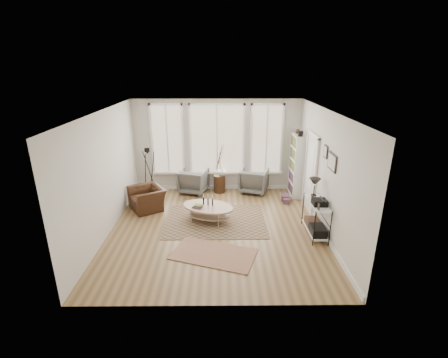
{
  "coord_description": "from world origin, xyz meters",
  "views": [
    {
      "loc": [
        0.13,
        -7.23,
        3.9
      ],
      "look_at": [
        0.2,
        0.6,
        1.1
      ],
      "focal_mm": 26.0,
      "sensor_mm": 36.0,
      "label": 1
    }
  ],
  "objects_px": {
    "side_table": "(219,169)",
    "armchair_left": "(194,181)",
    "accent_chair": "(147,198)",
    "low_shelf": "(316,215)",
    "bookcase": "(297,165)",
    "armchair_right": "(254,181)",
    "coffee_table": "(208,209)"
  },
  "relations": [
    {
      "from": "bookcase",
      "to": "armchair_right",
      "type": "distance_m",
      "value": 1.41
    },
    {
      "from": "low_shelf",
      "to": "coffee_table",
      "type": "distance_m",
      "value": 2.7
    },
    {
      "from": "coffee_table",
      "to": "armchair_left",
      "type": "relative_size",
      "value": 1.88
    },
    {
      "from": "low_shelf",
      "to": "side_table",
      "type": "bearing_deg",
      "value": 130.03
    },
    {
      "from": "armchair_right",
      "to": "accent_chair",
      "type": "height_order",
      "value": "armchair_right"
    },
    {
      "from": "low_shelf",
      "to": "armchair_right",
      "type": "height_order",
      "value": "low_shelf"
    },
    {
      "from": "bookcase",
      "to": "armchair_right",
      "type": "xyz_separation_m",
      "value": [
        -1.27,
        0.22,
        -0.57
      ]
    },
    {
      "from": "coffee_table",
      "to": "armchair_right",
      "type": "height_order",
      "value": "armchair_right"
    },
    {
      "from": "side_table",
      "to": "accent_chair",
      "type": "distance_m",
      "value": 2.43
    },
    {
      "from": "bookcase",
      "to": "low_shelf",
      "type": "height_order",
      "value": "bookcase"
    },
    {
      "from": "armchair_left",
      "to": "accent_chair",
      "type": "relative_size",
      "value": 0.87
    },
    {
      "from": "armchair_right",
      "to": "bookcase",
      "type": "bearing_deg",
      "value": -171.66
    },
    {
      "from": "coffee_table",
      "to": "armchair_left",
      "type": "height_order",
      "value": "armchair_left"
    },
    {
      "from": "bookcase",
      "to": "side_table",
      "type": "distance_m",
      "value": 2.38
    },
    {
      "from": "bookcase",
      "to": "armchair_left",
      "type": "relative_size",
      "value": 2.47
    },
    {
      "from": "armchair_right",
      "to": "armchair_left",
      "type": "bearing_deg",
      "value": 18.4
    },
    {
      "from": "bookcase",
      "to": "accent_chair",
      "type": "height_order",
      "value": "bookcase"
    },
    {
      "from": "bookcase",
      "to": "coffee_table",
      "type": "bearing_deg",
      "value": -145.79
    },
    {
      "from": "side_table",
      "to": "low_shelf",
      "type": "bearing_deg",
      "value": -49.97
    },
    {
      "from": "armchair_left",
      "to": "armchair_right",
      "type": "distance_m",
      "value": 1.92
    },
    {
      "from": "low_shelf",
      "to": "coffee_table",
      "type": "relative_size",
      "value": 0.83
    },
    {
      "from": "low_shelf",
      "to": "armchair_left",
      "type": "bearing_deg",
      "value": 138.75
    },
    {
      "from": "side_table",
      "to": "armchair_left",
      "type": "bearing_deg",
      "value": 180.0
    },
    {
      "from": "low_shelf",
      "to": "armchair_left",
      "type": "xyz_separation_m",
      "value": [
        -3.13,
        2.75,
        -0.13
      ]
    },
    {
      "from": "bookcase",
      "to": "armchair_left",
      "type": "xyz_separation_m",
      "value": [
        -3.19,
        0.22,
        -0.58
      ]
    },
    {
      "from": "bookcase",
      "to": "armchair_right",
      "type": "relative_size",
      "value": 2.45
    },
    {
      "from": "bookcase",
      "to": "armchair_right",
      "type": "height_order",
      "value": "bookcase"
    },
    {
      "from": "armchair_left",
      "to": "accent_chair",
      "type": "bearing_deg",
      "value": 62.51
    },
    {
      "from": "accent_chair",
      "to": "low_shelf",
      "type": "bearing_deg",
      "value": 38.33
    },
    {
      "from": "coffee_table",
      "to": "side_table",
      "type": "height_order",
      "value": "side_table"
    },
    {
      "from": "armchair_left",
      "to": "side_table",
      "type": "relative_size",
      "value": 0.53
    },
    {
      "from": "low_shelf",
      "to": "side_table",
      "type": "distance_m",
      "value": 3.59
    }
  ]
}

